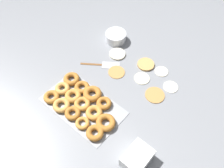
{
  "coord_description": "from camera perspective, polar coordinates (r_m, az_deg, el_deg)",
  "views": [
    {
      "loc": [
        0.5,
        -0.72,
        1.19
      ],
      "look_at": [
        -0.04,
        -0.08,
        0.04
      ],
      "focal_mm": 38.0,
      "sensor_mm": 36.0,
      "label": 1
    }
  ],
  "objects": [
    {
      "name": "pancake_1",
      "position": [
        1.56,
        11.83,
        3.02
      ],
      "size": [
        0.09,
        0.09,
        0.01
      ],
      "primitive_type": "cylinder",
      "color": "beige",
      "rests_on": "ground_plane"
    },
    {
      "name": "pancake_3",
      "position": [
        1.5,
        13.94,
        -0.64
      ],
      "size": [
        0.09,
        0.09,
        0.01
      ],
      "primitive_type": "cylinder",
      "color": "silver",
      "rests_on": "ground_plane"
    },
    {
      "name": "pancake_4",
      "position": [
        1.51,
        7.21,
        1.41
      ],
      "size": [
        0.1,
        0.1,
        0.01
      ],
      "primitive_type": "cylinder",
      "color": "beige",
      "rests_on": "ground_plane"
    },
    {
      "name": "spatula",
      "position": [
        1.57,
        -1.35,
        4.6
      ],
      "size": [
        0.23,
        0.18,
        0.01
      ],
      "rotation": [
        0.0,
        0.0,
        0.63
      ],
      "color": "brown",
      "rests_on": "ground_plane"
    },
    {
      "name": "pancake_5",
      "position": [
        1.63,
        1.3,
        7.21
      ],
      "size": [
        0.11,
        0.11,
        0.01
      ],
      "primitive_type": "cylinder",
      "color": "beige",
      "rests_on": "ground_plane"
    },
    {
      "name": "container_stack",
      "position": [
        1.22,
        6.06,
        -17.31
      ],
      "size": [
        0.11,
        0.15,
        0.08
      ],
      "color": "white",
      "rests_on": "ground_plane"
    },
    {
      "name": "pancake_0",
      "position": [
        1.58,
        8.13,
        4.7
      ],
      "size": [
        0.11,
        0.11,
        0.01
      ],
      "primitive_type": "cylinder",
      "color": "tan",
      "rests_on": "ground_plane"
    },
    {
      "name": "pancake_2",
      "position": [
        1.53,
        1.1,
        2.91
      ],
      "size": [
        0.11,
        0.11,
        0.01
      ],
      "primitive_type": "cylinder",
      "color": "#B27F42",
      "rests_on": "ground_plane"
    },
    {
      "name": "batter_bowl",
      "position": [
        1.71,
        0.9,
        11.27
      ],
      "size": [
        0.14,
        0.14,
        0.07
      ],
      "color": "white",
      "rests_on": "ground_plane"
    },
    {
      "name": "pancake_6",
      "position": [
        1.45,
        10.28,
        -2.57
      ],
      "size": [
        0.12,
        0.12,
        0.01
      ],
      "primitive_type": "cylinder",
      "color": "#B27F42",
      "rests_on": "ground_plane"
    },
    {
      "name": "ground_plane",
      "position": [
        1.48,
        3.41,
        0.17
      ],
      "size": [
        3.0,
        3.0,
        0.0
      ],
      "primitive_type": "plane",
      "color": "gray"
    },
    {
      "name": "donut_tray",
      "position": [
        1.39,
        -7.28,
        -4.67
      ],
      "size": [
        0.47,
        0.28,
        0.04
      ],
      "color": "#93969B",
      "rests_on": "ground_plane"
    }
  ]
}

